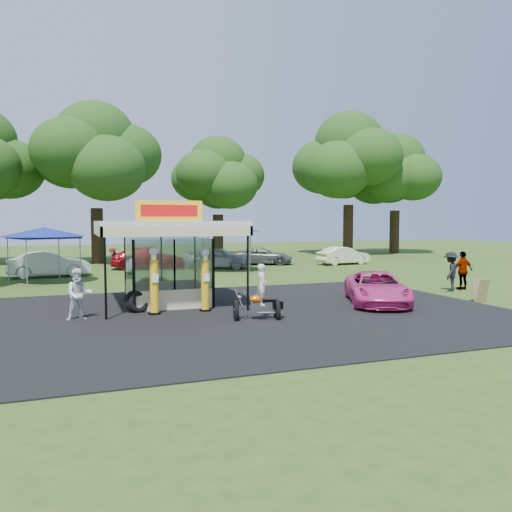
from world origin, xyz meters
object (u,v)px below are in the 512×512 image
at_px(a_frame_sign, 480,290).
at_px(tent_west, 43,232).
at_px(bg_car_b, 148,258).
at_px(bg_car_e, 343,256).
at_px(spectator_west, 79,294).
at_px(tent_east, 228,228).
at_px(gas_station_kiosk, 167,261).
at_px(spectator_east_a, 451,271).
at_px(motorcycle, 260,298).
at_px(spectator_east_b, 463,271).
at_px(bg_car_c, 218,257).
at_px(gas_pump_left, 154,282).
at_px(kiosk_car, 159,286).
at_px(gas_pump_right, 205,281).
at_px(pink_sedan, 377,288).
at_px(bg_car_a, 49,264).
at_px(bg_car_d, 262,256).

bearing_deg(a_frame_sign, tent_west, 138.30).
xyz_separation_m(a_frame_sign, bg_car_b, (-10.98, 19.47, 0.26)).
height_order(bg_car_b, bg_car_e, bg_car_b).
bearing_deg(spectator_west, tent_east, 48.74).
bearing_deg(gas_station_kiosk, spectator_east_a, -3.50).
bearing_deg(motorcycle, spectator_east_b, 29.75).
relative_size(gas_station_kiosk, bg_car_e, 1.29).
distance_m(bg_car_c, tent_east, 2.92).
bearing_deg(spectator_east_b, tent_east, -57.49).
distance_m(gas_pump_left, tent_east, 16.18).
distance_m(motorcycle, kiosk_car, 6.93).
bearing_deg(bg_car_b, spectator_west, 172.86).
relative_size(gas_pump_right, a_frame_sign, 2.43).
distance_m(kiosk_car, pink_sedan, 9.45).
xyz_separation_m(bg_car_b, bg_car_e, (14.81, -1.54, -0.06)).
bearing_deg(motorcycle, a_frame_sign, 15.17).
bearing_deg(bg_car_a, bg_car_e, -91.33).
height_order(motorcycle, a_frame_sign, motorcycle).
relative_size(pink_sedan, bg_car_a, 1.01).
relative_size(gas_station_kiosk, spectator_east_a, 2.83).
distance_m(kiosk_car, tent_east, 12.14).
height_order(kiosk_car, tent_east, tent_east).
relative_size(gas_pump_right, motorcycle, 1.19).
height_order(spectator_west, tent_west, tent_west).
height_order(bg_car_b, bg_car_c, bg_car_c).
relative_size(gas_pump_left, kiosk_car, 0.88).
bearing_deg(a_frame_sign, bg_car_a, 132.43).
distance_m(spectator_west, bg_car_d, 22.92).
distance_m(gas_station_kiosk, tent_east, 13.87).
distance_m(spectator_west, bg_car_b, 18.43).
height_order(a_frame_sign, bg_car_b, bg_car_b).
bearing_deg(tent_east, bg_car_e, 9.92).
relative_size(gas_pump_right, tent_east, 0.52).
bearing_deg(motorcycle, gas_pump_left, 158.86).
distance_m(kiosk_car, bg_car_c, 13.57).
xyz_separation_m(a_frame_sign, spectator_east_a, (1.14, 3.05, 0.46)).
distance_m(a_frame_sign, spectator_east_b, 3.88).
height_order(gas_pump_left, spectator_west, gas_pump_left).
bearing_deg(kiosk_car, gas_pump_right, -166.61).
bearing_deg(gas_station_kiosk, tent_west, 118.12).
relative_size(gas_station_kiosk, bg_car_a, 1.15).
bearing_deg(tent_west, bg_car_d, 23.57).
bearing_deg(gas_pump_left, a_frame_sign, -7.61).
relative_size(spectator_east_a, bg_car_c, 0.42).
relative_size(spectator_west, bg_car_b, 0.34).
bearing_deg(gas_pump_right, tent_east, 70.04).
bearing_deg(bg_car_e, bg_car_c, 82.47).
relative_size(a_frame_sign, bg_car_b, 0.19).
relative_size(motorcycle, a_frame_sign, 2.04).
distance_m(motorcycle, bg_car_a, 18.36).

